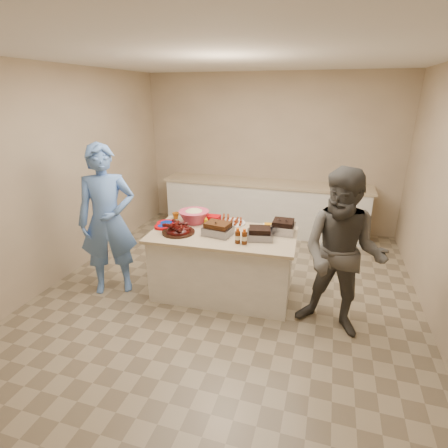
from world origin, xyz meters
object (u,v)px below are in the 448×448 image
(bbq_bottle_a, at_px, (238,243))
(mustard_bottle, at_px, (206,226))
(coleslaw_bowl, at_px, (194,222))
(guest_gray, at_px, (333,328))
(island, at_px, (223,293))
(roasting_pan, at_px, (283,233))
(rib_platter, at_px, (178,233))
(bbq_bottle_b, at_px, (244,244))
(plastic_cup, at_px, (176,219))
(guest_blue, at_px, (116,288))

(bbq_bottle_a, distance_m, mustard_bottle, 0.64)
(coleslaw_bowl, distance_m, guest_gray, 2.04)
(island, distance_m, bbq_bottle_a, 0.87)
(roasting_pan, bearing_deg, rib_platter, -162.85)
(bbq_bottle_b, distance_m, plastic_cup, 1.18)
(roasting_pan, relative_size, guest_blue, 0.15)
(roasting_pan, height_order, plastic_cup, roasting_pan)
(roasting_pan, bearing_deg, guest_gray, -39.64)
(bbq_bottle_a, bearing_deg, coleslaw_bowl, 145.70)
(rib_platter, height_order, mustard_bottle, rib_platter)
(bbq_bottle_a, height_order, guest_blue, bbq_bottle_a)
(bbq_bottle_b, height_order, guest_gray, bbq_bottle_b)
(rib_platter, distance_m, coleslaw_bowl, 0.39)
(island, xyz_separation_m, guest_gray, (1.33, -0.33, 0.00))
(rib_platter, relative_size, coleslaw_bowl, 1.01)
(coleslaw_bowl, bearing_deg, mustard_bottle, -22.74)
(mustard_bottle, bearing_deg, roasting_pan, 3.03)
(rib_platter, bearing_deg, coleslaw_bowl, 82.95)
(island, distance_m, roasting_pan, 1.07)
(coleslaw_bowl, bearing_deg, guest_blue, -148.98)
(coleslaw_bowl, height_order, bbq_bottle_a, coleslaw_bowl)
(roasting_pan, relative_size, bbq_bottle_a, 1.55)
(plastic_cup, bearing_deg, mustard_bottle, -16.72)
(coleslaw_bowl, height_order, guest_blue, coleslaw_bowl)
(mustard_bottle, bearing_deg, coleslaw_bowl, 157.26)
(bbq_bottle_b, bearing_deg, roasting_pan, 51.54)
(rib_platter, height_order, plastic_cup, rib_platter)
(roasting_pan, height_order, guest_blue, roasting_pan)
(roasting_pan, bearing_deg, bbq_bottle_b, -128.13)
(island, height_order, rib_platter, rib_platter)
(rib_platter, relative_size, guest_blue, 0.21)
(bbq_bottle_a, bearing_deg, island, 136.71)
(bbq_bottle_a, distance_m, guest_blue, 1.78)
(bbq_bottle_a, xyz_separation_m, mustard_bottle, (-0.51, 0.40, 0.00))
(rib_platter, height_order, bbq_bottle_a, bbq_bottle_a)
(coleslaw_bowl, bearing_deg, island, -28.66)
(rib_platter, height_order, coleslaw_bowl, coleslaw_bowl)
(guest_gray, bearing_deg, bbq_bottle_a, -171.07)
(plastic_cup, distance_m, guest_blue, 1.18)
(island, height_order, roasting_pan, roasting_pan)
(island, bearing_deg, mustard_bottle, 144.65)
(bbq_bottle_a, xyz_separation_m, guest_blue, (-1.59, -0.06, -0.81))
(coleslaw_bowl, height_order, plastic_cup, coleslaw_bowl)
(coleslaw_bowl, xyz_separation_m, plastic_cup, (-0.28, 0.06, 0.00))
(bbq_bottle_b, xyz_separation_m, mustard_bottle, (-0.58, 0.40, 0.00))
(roasting_pan, xyz_separation_m, guest_gray, (0.66, -0.55, -0.81))
(roasting_pan, distance_m, plastic_cup, 1.41)
(island, bearing_deg, roasting_pan, 15.31)
(coleslaw_bowl, distance_m, plastic_cup, 0.29)
(guest_gray, bearing_deg, plastic_cup, 177.17)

